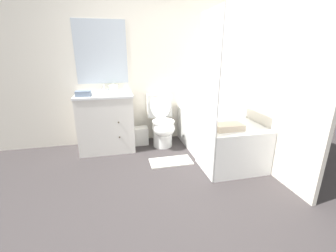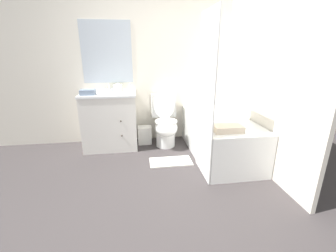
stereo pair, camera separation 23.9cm
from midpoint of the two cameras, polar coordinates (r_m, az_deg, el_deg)
ground_plane at (r=2.54m, az=4.82°, el=-16.94°), size 14.00×14.00×0.00m
wall_back at (r=3.80m, az=-0.87°, el=15.04°), size 8.00×0.06×2.50m
wall_right at (r=3.37m, az=23.28°, el=13.18°), size 0.05×2.71×2.50m
vanity_cabinet at (r=3.61m, az=-12.62°, el=1.51°), size 0.83×0.59×0.88m
sink_faucet at (r=3.71m, az=-12.92°, el=9.24°), size 0.14×0.12×0.12m
toilet at (r=3.62m, az=1.15°, el=0.84°), size 0.40×0.65×0.87m
bathtub at (r=3.43m, az=14.76°, el=-2.48°), size 0.77×1.60×0.57m
shower_curtain at (r=2.64m, az=12.20°, el=6.66°), size 0.02×0.57×1.89m
wastebasket at (r=3.77m, az=-4.14°, el=-2.31°), size 0.22×0.19×0.29m
tissue_box at (r=3.67m, az=-10.74°, el=9.51°), size 0.13×0.15×0.12m
soap_dispenser at (r=3.46m, az=-7.58°, el=9.31°), size 0.05×0.05×0.14m
hand_towel_folded at (r=3.43m, az=-17.83°, el=8.16°), size 0.21×0.16×0.08m
bath_towel_folded at (r=2.78m, az=17.30°, el=-0.62°), size 0.35×0.21×0.07m
bath_mat at (r=3.17m, az=2.87°, el=-9.07°), size 0.58×0.29×0.02m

